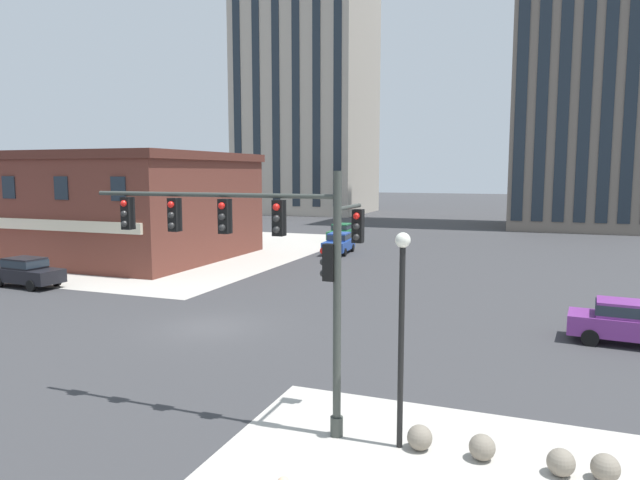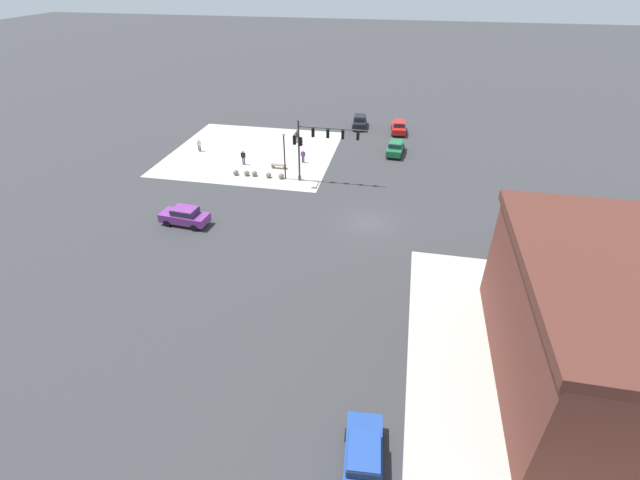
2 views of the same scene
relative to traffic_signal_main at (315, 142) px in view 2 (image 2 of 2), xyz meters
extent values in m
plane|color=#38383A|center=(-6.59, 7.56, -4.53)|extent=(320.00, 320.00, 0.00)
cube|color=#B7B2A8|center=(9.41, -6.94, -4.53)|extent=(20.00, 19.00, 0.02)
cylinder|color=#383D38|center=(1.80, -0.16, -4.28)|extent=(0.32, 0.32, 0.50)
cylinder|color=#383D38|center=(1.80, -0.16, -1.22)|extent=(0.20, 0.20, 6.62)
cylinder|color=#383D38|center=(-1.75, -0.16, 1.47)|extent=(7.09, 0.12, 0.12)
cylinder|color=#383D38|center=(1.80, 0.74, 1.17)|extent=(0.11, 1.80, 0.11)
cube|color=black|center=(0.26, -0.16, 0.92)|extent=(0.28, 0.28, 0.90)
sphere|color=red|center=(0.26, -0.32, 1.20)|extent=(0.18, 0.18, 0.18)
sphere|color=#282828|center=(0.26, -0.32, 0.92)|extent=(0.18, 0.18, 0.18)
sphere|color=#282828|center=(0.26, -0.32, 0.64)|extent=(0.18, 0.18, 0.18)
cube|color=black|center=(-1.28, -0.16, 0.92)|extent=(0.28, 0.28, 0.90)
sphere|color=red|center=(-1.28, -0.32, 1.20)|extent=(0.18, 0.18, 0.18)
sphere|color=#282828|center=(-1.28, -0.32, 0.92)|extent=(0.18, 0.18, 0.18)
sphere|color=#282828|center=(-1.28, -0.32, 0.64)|extent=(0.18, 0.18, 0.18)
cube|color=black|center=(-2.83, -0.16, 0.92)|extent=(0.28, 0.28, 0.90)
sphere|color=red|center=(-2.83, -0.32, 1.20)|extent=(0.18, 0.18, 0.18)
sphere|color=#282828|center=(-2.83, -0.32, 0.92)|extent=(0.18, 0.18, 0.18)
sphere|color=#282828|center=(-2.83, -0.32, 0.64)|extent=(0.18, 0.18, 0.18)
cube|color=black|center=(-4.37, -0.16, 0.92)|extent=(0.28, 0.28, 0.90)
sphere|color=red|center=(-4.37, -0.32, 1.20)|extent=(0.18, 0.18, 0.18)
sphere|color=#282828|center=(-4.37, -0.32, 0.92)|extent=(0.18, 0.18, 0.18)
sphere|color=#282828|center=(-4.37, -0.32, 0.64)|extent=(0.18, 0.18, 0.18)
cube|color=black|center=(1.60, -0.16, -0.13)|extent=(0.28, 0.28, 0.90)
sphere|color=red|center=(1.44, -0.16, 0.15)|extent=(0.18, 0.18, 0.18)
sphere|color=#282828|center=(1.44, -0.16, -0.13)|extent=(0.18, 0.18, 0.18)
sphere|color=#282828|center=(1.44, -0.16, -0.41)|extent=(0.18, 0.18, 0.18)
cube|color=black|center=(1.80, 1.54, 0.62)|extent=(0.28, 0.28, 0.90)
sphere|color=red|center=(1.80, 1.38, 0.90)|extent=(0.18, 0.18, 0.18)
sphere|color=#282828|center=(1.80, 1.38, 0.62)|extent=(0.18, 0.18, 0.18)
sphere|color=#282828|center=(1.80, 1.38, 0.34)|extent=(0.18, 0.18, 0.18)
sphere|color=gray|center=(3.89, -0.14, -4.23)|extent=(0.60, 0.60, 0.60)
sphere|color=gray|center=(5.33, -0.12, -4.23)|extent=(0.60, 0.60, 0.60)
sphere|color=gray|center=(7.00, -0.22, -4.23)|extent=(0.60, 0.60, 0.60)
sphere|color=gray|center=(7.88, -0.14, -4.23)|extent=(0.60, 0.60, 0.60)
sphere|color=gray|center=(9.12, -0.06, -4.23)|extent=(0.60, 0.60, 0.60)
cube|color=#9E7F66|center=(4.91, -2.79, -4.09)|extent=(1.81, 0.51, 0.10)
cube|color=gray|center=(4.21, -2.78, -4.34)|extent=(0.25, 0.41, 0.39)
cube|color=gray|center=(5.61, -2.80, -4.34)|extent=(0.25, 0.41, 0.39)
cylinder|color=gray|center=(4.82, -11.26, -4.15)|extent=(0.13, 0.13, 0.76)
cylinder|color=gray|center=(4.92, -11.40, -4.15)|extent=(0.13, 0.13, 0.76)
cube|color=black|center=(4.87, -11.33, -3.50)|extent=(0.36, 0.39, 0.54)
cylinder|color=black|center=(4.73, -11.14, -3.47)|extent=(0.09, 0.09, 0.51)
cylinder|color=black|center=(5.00, -11.51, -3.47)|extent=(0.09, 0.09, 0.51)
sphere|color=brown|center=(4.87, -11.33, -3.09)|extent=(0.21, 0.21, 0.21)
cylinder|color=#333333|center=(16.05, -6.06, -4.14)|extent=(0.13, 0.13, 0.79)
cylinder|color=#333333|center=(16.20, -5.96, -4.14)|extent=(0.13, 0.13, 0.79)
cube|color=white|center=(16.13, -6.01, -3.46)|extent=(0.39, 0.36, 0.56)
cylinder|color=white|center=(15.94, -6.14, -3.43)|extent=(0.09, 0.09, 0.53)
cylinder|color=white|center=(16.32, -5.88, -3.43)|extent=(0.09, 0.09, 0.53)
sphere|color=beige|center=(16.13, -6.01, -3.04)|extent=(0.21, 0.21, 0.21)
cylinder|color=black|center=(2.63, -5.01, -4.14)|extent=(0.13, 0.13, 0.78)
cylinder|color=black|center=(2.45, -4.98, -4.14)|extent=(0.13, 0.13, 0.78)
cube|color=purple|center=(2.54, -5.00, -3.47)|extent=(0.37, 0.26, 0.55)
cylinder|color=purple|center=(2.76, -5.04, -3.45)|extent=(0.09, 0.09, 0.53)
cylinder|color=purple|center=(2.31, -4.96, -3.45)|extent=(0.09, 0.09, 0.53)
sphere|color=beige|center=(2.54, -5.00, -3.06)|extent=(0.21, 0.21, 0.21)
cylinder|color=#232847|center=(9.32, -3.02, -4.10)|extent=(0.13, 0.13, 0.86)
cylinder|color=#232847|center=(9.14, -3.05, -4.10)|extent=(0.13, 0.13, 0.86)
cube|color=black|center=(9.23, -3.03, -3.37)|extent=(0.36, 0.24, 0.61)
cylinder|color=black|center=(9.46, -3.01, -3.34)|extent=(0.09, 0.09, 0.58)
cylinder|color=black|center=(9.01, -3.06, -3.34)|extent=(0.09, 0.09, 0.58)
sphere|color=#997051|center=(9.23, -3.03, -2.91)|extent=(0.23, 0.23, 0.23)
cylinder|color=black|center=(3.41, -0.19, -2.11)|extent=(0.14, 0.14, 4.85)
sphere|color=white|center=(3.41, -0.19, 0.50)|extent=(0.36, 0.36, 0.36)
cube|color=#7A3389|center=(-27.54, 10.67, -3.83)|extent=(4.48, 1.98, 0.76)
cylinder|color=black|center=(-26.22, 11.57, -4.21)|extent=(0.65, 0.25, 0.64)
cylinder|color=black|center=(-26.13, 9.90, -4.21)|extent=(0.65, 0.25, 0.64)
cube|color=#7A3389|center=(9.80, 11.10, -3.83)|extent=(4.54, 2.13, 0.76)
cube|color=#7A3389|center=(9.65, 11.11, -3.15)|extent=(2.23, 1.67, 0.60)
cube|color=#232D38|center=(9.65, 11.11, -3.15)|extent=(2.32, 1.72, 0.40)
cylinder|color=black|center=(11.23, 11.81, -4.21)|extent=(0.66, 0.27, 0.64)
cylinder|color=black|center=(11.08, 10.15, -4.21)|extent=(0.66, 0.27, 0.64)
cylinder|color=black|center=(8.51, 12.05, -4.21)|extent=(0.66, 0.27, 0.64)
cylinder|color=black|center=(8.36, 10.38, -4.21)|extent=(0.66, 0.27, 0.64)
cube|color=red|center=(-8.03, -17.89, -3.83)|extent=(2.04, 4.50, 0.76)
cube|color=red|center=(-8.04, -17.74, -3.15)|extent=(1.63, 2.20, 0.60)
cube|color=#232D38|center=(-8.04, -17.74, -3.15)|extent=(1.67, 2.29, 0.40)
cylinder|color=black|center=(-7.11, -19.20, -4.21)|extent=(0.26, 0.65, 0.64)
cylinder|color=black|center=(-8.77, -19.31, -4.21)|extent=(0.26, 0.65, 0.64)
cylinder|color=black|center=(-7.28, -16.48, -4.21)|extent=(0.26, 0.65, 0.64)
cylinder|color=black|center=(-8.95, -16.59, -4.21)|extent=(0.26, 0.65, 0.64)
cube|color=black|center=(-21.10, 11.38, -3.83)|extent=(4.53, 2.11, 0.76)
cube|color=black|center=(-21.25, 11.39, -3.15)|extent=(2.23, 1.66, 0.60)
cube|color=#232D38|center=(-21.25, 11.39, -3.15)|extent=(2.32, 1.70, 0.40)
cylinder|color=black|center=(-19.67, 12.10, -4.21)|extent=(0.66, 0.27, 0.64)
cylinder|color=black|center=(-19.81, 10.43, -4.21)|extent=(0.66, 0.27, 0.64)
cylinder|color=black|center=(-22.39, 12.32, -4.21)|extent=(0.66, 0.27, 0.64)
cylinder|color=black|center=(-22.52, 10.66, -4.21)|extent=(0.66, 0.27, 0.64)
cube|color=#23479E|center=(-8.70, 30.61, -3.83)|extent=(2.11, 4.53, 0.76)
cube|color=#23479E|center=(-8.71, 30.76, -3.15)|extent=(1.66, 2.23, 0.60)
cube|color=#232D38|center=(-8.71, 30.76, -3.15)|extent=(1.70, 2.32, 0.40)
cylinder|color=black|center=(-7.75, 29.31, -4.21)|extent=(0.27, 0.66, 0.64)
cylinder|color=black|center=(-9.42, 29.18, -4.21)|extent=(0.27, 0.66, 0.64)
cube|color=#1E6B3D|center=(-8.04, -9.87, -3.83)|extent=(2.12, 4.53, 0.76)
cube|color=#1E6B3D|center=(-8.03, -9.72, -3.15)|extent=(1.67, 2.23, 0.60)
cube|color=#232D38|center=(-8.03, -9.72, -3.15)|extent=(1.71, 2.32, 0.40)
cylinder|color=black|center=(-7.32, -11.30, -4.21)|extent=(0.27, 0.66, 0.64)
cylinder|color=black|center=(-8.99, -11.16, -4.21)|extent=(0.27, 0.66, 0.64)
cylinder|color=black|center=(-7.09, -8.58, -4.21)|extent=(0.27, 0.66, 0.64)
cylinder|color=black|center=(-8.76, -8.44, -4.21)|extent=(0.27, 0.66, 0.64)
cube|color=black|center=(-2.44, -19.17, -3.83)|extent=(2.05, 4.51, 0.76)
cube|color=black|center=(-2.43, -19.32, -3.15)|extent=(1.64, 2.21, 0.60)
cube|color=#232D38|center=(-2.43, -19.32, -3.15)|extent=(1.68, 2.30, 0.40)
cylinder|color=black|center=(-3.36, -17.87, -4.21)|extent=(0.26, 0.65, 0.64)
cylinder|color=black|center=(-1.69, -17.75, -4.21)|extent=(0.26, 0.65, 0.64)
cylinder|color=black|center=(-3.18, -20.59, -4.21)|extent=(0.26, 0.65, 0.64)
cylinder|color=black|center=(-1.51, -20.48, -4.21)|extent=(0.26, 0.65, 0.64)
cube|color=#1E2833|center=(-22.38, 15.52, 1.03)|extent=(1.10, 0.08, 1.50)
cube|color=#1E2833|center=(-17.85, 15.52, 1.03)|extent=(1.10, 0.08, 1.50)
camera|label=1|loc=(6.29, -13.18, 2.06)|focal=32.30mm
camera|label=2|loc=(-9.02, 42.55, 15.94)|focal=24.65mm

